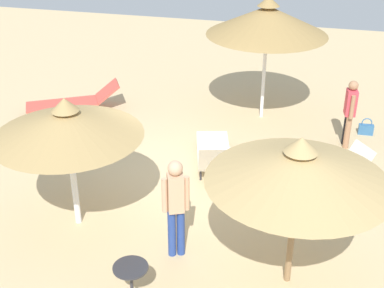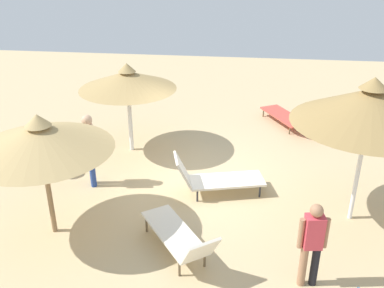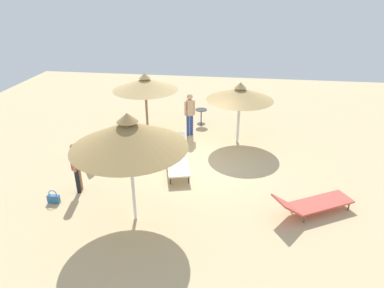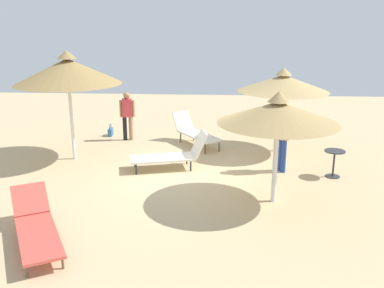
{
  "view_description": "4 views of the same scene",
  "coord_description": "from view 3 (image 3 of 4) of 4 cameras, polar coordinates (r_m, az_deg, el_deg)",
  "views": [
    {
      "loc": [
        9.18,
        2.44,
        5.75
      ],
      "look_at": [
        0.4,
        0.26,
        0.96
      ],
      "focal_mm": 50.14,
      "sensor_mm": 36.0,
      "label": 1
    },
    {
      "loc": [
        -0.9,
        9.02,
        5.26
      ],
      "look_at": [
        0.23,
        -0.2,
        0.85
      ],
      "focal_mm": 40.77,
      "sensor_mm": 36.0,
      "label": 2
    },
    {
      "loc": [
        -10.57,
        -1.36,
        5.83
      ],
      "look_at": [
        -0.15,
        0.06,
        0.84
      ],
      "focal_mm": 32.67,
      "sensor_mm": 36.0,
      "label": 3
    },
    {
      "loc": [
        0.85,
        -10.21,
        3.84
      ],
      "look_at": [
        0.19,
        -0.18,
        0.9
      ],
      "focal_mm": 40.41,
      "sensor_mm": 36.0,
      "label": 4
    }
  ],
  "objects": [
    {
      "name": "lounge_chair_back",
      "position": [
        11.72,
        -2.47,
        -2.26
      ],
      "size": [
        2.11,
        1.17,
        0.97
      ],
      "color": "silver",
      "rests_on": "ground"
    },
    {
      "name": "person_standing_far_left",
      "position": [
        14.03,
        -0.36,
        5.26
      ],
      "size": [
        0.3,
        0.41,
        1.76
      ],
      "color": "navy",
      "rests_on": "ground"
    },
    {
      "name": "ground",
      "position": [
        12.17,
        0.39,
        -3.51
      ],
      "size": [
        24.0,
        24.0,
        0.1
      ],
      "primitive_type": "cube",
      "color": "tan"
    },
    {
      "name": "lounge_chair_center",
      "position": [
        12.64,
        -12.13,
        -0.54
      ],
      "size": [
        1.66,
        1.99,
        0.91
      ],
      "color": "silver",
      "rests_on": "ground"
    },
    {
      "name": "parasol_umbrella_near_left",
      "position": [
        13.19,
        7.85,
        8.12
      ],
      "size": [
        2.51,
        2.51,
        2.41
      ],
      "color": "white",
      "rests_on": "ground"
    },
    {
      "name": "parasol_umbrella_front",
      "position": [
        14.25,
        -7.66,
        9.7
      ],
      "size": [
        2.63,
        2.63,
        2.48
      ],
      "color": "olive",
      "rests_on": "ground"
    },
    {
      "name": "parasol_umbrella_edge",
      "position": [
        8.46,
        -10.32,
        1.53
      ],
      "size": [
        2.87,
        2.87,
        3.02
      ],
      "color": "white",
      "rests_on": "ground"
    },
    {
      "name": "handbag",
      "position": [
        10.86,
        -21.68,
        -8.24
      ],
      "size": [
        0.13,
        0.35,
        0.42
      ],
      "color": "#336699",
      "rests_on": "ground"
    },
    {
      "name": "lounge_chair_far_right",
      "position": [
        10.13,
        18.98,
        -9.15
      ],
      "size": [
        1.71,
        2.37,
        0.72
      ],
      "color": "#CC4C3F",
      "rests_on": "ground"
    },
    {
      "name": "person_standing_near_right",
      "position": [
        10.8,
        -18.37,
        -3.23
      ],
      "size": [
        0.48,
        0.26,
        1.57
      ],
      "color": "#A57554",
      "rests_on": "ground"
    },
    {
      "name": "side_table_round",
      "position": [
        15.33,
        1.51,
        4.87
      ],
      "size": [
        0.51,
        0.51,
        0.69
      ],
      "color": "#2D2D33",
      "rests_on": "ground"
    }
  ]
}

